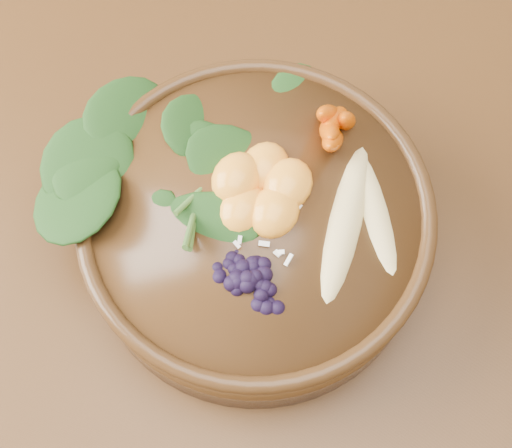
# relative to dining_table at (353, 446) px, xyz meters

# --- Properties ---
(dining_table) EXTENTS (1.60, 0.90, 0.75)m
(dining_table) POSITION_rel_dining_table_xyz_m (0.00, 0.00, 0.00)
(dining_table) COLOR #331C0C
(dining_table) RESTS_ON ground
(stoneware_bowl) EXTENTS (0.34, 0.34, 0.07)m
(stoneware_bowl) POSITION_rel_dining_table_xyz_m (-0.14, 0.10, 0.13)
(stoneware_bowl) COLOR #3F2610
(stoneware_bowl) RESTS_ON dining_table
(kale_heap) EXTENTS (0.22, 0.21, 0.04)m
(kale_heap) POSITION_rel_dining_table_xyz_m (-0.20, 0.14, 0.19)
(kale_heap) COLOR #1D4316
(kale_heap) RESTS_ON stoneware_bowl
(carrot_cluster) EXTENTS (0.07, 0.07, 0.07)m
(carrot_cluster) POSITION_rel_dining_table_xyz_m (-0.12, 0.19, 0.20)
(carrot_cluster) COLOR #D35600
(carrot_cluster) RESTS_ON stoneware_bowl
(banana_halves) EXTENTS (0.10, 0.15, 0.03)m
(banana_halves) POSITION_rel_dining_table_xyz_m (-0.07, 0.13, 0.18)
(banana_halves) COLOR #E0CC84
(banana_halves) RESTS_ON stoneware_bowl
(mandarin_cluster) EXTENTS (0.10, 0.11, 0.03)m
(mandarin_cluster) POSITION_rel_dining_table_xyz_m (-0.15, 0.12, 0.18)
(mandarin_cluster) COLOR #FF9C28
(mandarin_cluster) RESTS_ON stoneware_bowl
(blueberry_pile) EXTENTS (0.15, 0.13, 0.04)m
(blueberry_pile) POSITION_rel_dining_table_xyz_m (-0.12, 0.05, 0.18)
(blueberry_pile) COLOR black
(blueberry_pile) RESTS_ON stoneware_bowl
(coconut_flakes) EXTENTS (0.10, 0.09, 0.01)m
(coconut_flakes) POSITION_rel_dining_table_xyz_m (-0.13, 0.09, 0.17)
(coconut_flakes) COLOR white
(coconut_flakes) RESTS_ON stoneware_bowl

